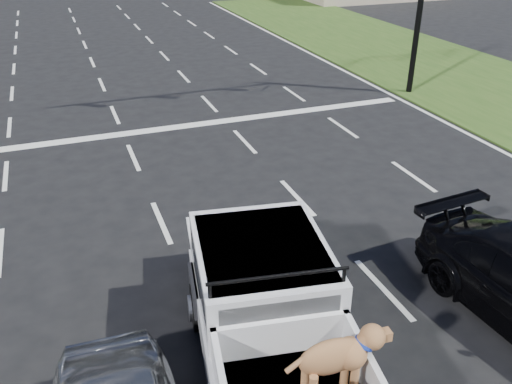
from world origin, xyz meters
TOP-DOWN VIEW (x-y plane):
  - ground at (0.00, 0.00)m, footprint 160.00×160.00m
  - road_markings at (0.00, 6.56)m, footprint 17.75×60.00m
  - pickup_truck at (-1.14, -1.59)m, footprint 3.02×6.12m

SIDE VIEW (x-z plane):
  - ground at x=0.00m, z-range 0.00..0.00m
  - road_markings at x=0.00m, z-range 0.00..0.01m
  - pickup_truck at x=-1.14m, z-range -0.08..2.12m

